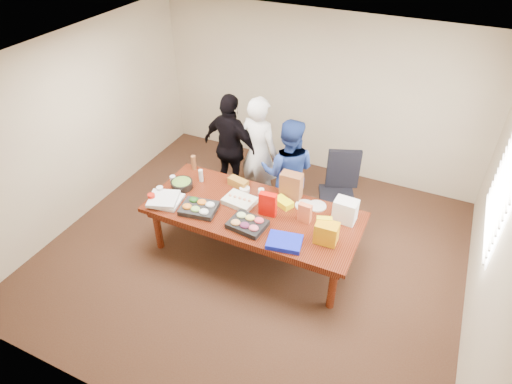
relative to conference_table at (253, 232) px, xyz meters
The scene contains 39 objects.
floor 0.39m from the conference_table, ahead, with size 5.50×5.00×0.02m, color #47301E.
ceiling 2.33m from the conference_table, ahead, with size 5.50×5.00×0.02m, color white.
wall_back 2.68m from the conference_table, 90.00° to the left, with size 5.50×0.04×2.70m, color beige.
wall_front 2.68m from the conference_table, 90.00° to the right, with size 5.50×0.04×2.70m, color beige.
wall_left 2.92m from the conference_table, behind, with size 0.04×5.00×2.70m, color beige.
wall_right 2.92m from the conference_table, ahead, with size 0.04×5.00×2.70m, color beige.
window_panel 3.00m from the conference_table, 12.44° to the left, with size 0.03×1.40×1.10m, color white.
window_blinds 2.97m from the conference_table, 12.62° to the left, with size 0.04×1.36×1.00m, color beige.
conference_table is the anchor object (origin of this frame).
office_chair 1.37m from the conference_table, 52.47° to the left, with size 0.57×0.57×1.12m, color black.
person_center 1.30m from the conference_table, 111.18° to the left, with size 0.66×0.43×1.81m, color silver.
person_right 1.03m from the conference_table, 82.70° to the left, with size 0.81×0.63×1.66m, color navy.
person_left 1.52m from the conference_table, 128.97° to the left, with size 1.02×0.42×1.74m, color black.
veggie_tray 0.82m from the conference_table, 155.28° to the right, with size 0.45×0.36×0.07m, color black.
fruit_tray 0.52m from the conference_table, 78.03° to the right, with size 0.45×0.35×0.07m, color black.
sheet_cake 0.48m from the conference_table, 163.05° to the left, with size 0.41×0.31×0.07m, color beige.
salad_bowl 1.20m from the conference_table, behind, with size 0.31×0.31×0.10m, color black.
chip_bag_blue 0.83m from the conference_table, 34.33° to the right, with size 0.41×0.30×0.06m, color #101DC7.
chip_bag_red 0.57m from the conference_table, ahead, with size 0.22×0.09×0.32m, color red.
chip_bag_yellow 1.10m from the conference_table, ahead, with size 0.18×0.07×0.28m, color yellow.
chip_bag_orange 0.84m from the conference_table, ahead, with size 0.17×0.07×0.26m, color orange.
mayo_jar 0.54m from the conference_table, 95.80° to the left, with size 0.08×0.08×0.13m, color white.
mustard_bottle 0.70m from the conference_table, 59.18° to the left, with size 0.06×0.06×0.18m, color orange.
dressing_bottle 1.41m from the conference_table, 156.91° to the left, with size 0.07×0.07×0.22m, color brown.
ranch_bottle 1.11m from the conference_table, 162.97° to the left, with size 0.06×0.06×0.19m, color silver.
banana_bunch 0.59m from the conference_table, 41.54° to the left, with size 0.26×0.15×0.09m, color #F4EB0A.
bread_loaf 0.73m from the conference_table, 136.34° to the left, with size 0.29×0.12×0.12m, color #976420.
kraft_bag 0.81m from the conference_table, 55.68° to the left, with size 0.28×0.16×0.37m, color brown.
red_cup 1.43m from the conference_table, 162.59° to the right, with size 0.10×0.10×0.13m, color #B01608.
clear_cup_a 1.39m from the conference_table, behind, with size 0.09×0.09×0.12m, color silver.
clear_cup_b 1.37m from the conference_table, behind, with size 0.08×0.08×0.11m, color silver.
pizza_box_lower 1.24m from the conference_table, 163.94° to the right, with size 0.37×0.37×0.04m, color white.
pizza_box_upper 1.28m from the conference_table, 163.07° to the right, with size 0.37×0.37×0.04m, color silver.
plate_a 0.79m from the conference_table, 32.87° to the left, with size 0.26×0.26×0.02m, color silver.
plate_b 0.93m from the conference_table, 31.01° to the left, with size 0.25×0.25×0.02m, color beige.
dip_bowl_a 0.60m from the conference_table, 39.66° to the left, with size 0.16×0.16×0.06m, color white.
dip_bowl_b 0.60m from the conference_table, 131.00° to the left, with size 0.14×0.14×0.06m, color white.
grocery_bag_white 1.28m from the conference_table, 15.70° to the left, with size 0.28×0.20×0.30m, color white.
grocery_bag_yellow 1.16m from the conference_table, ahead, with size 0.27×0.19×0.27m, color orange.
Camera 1 is at (1.91, -4.00, 4.34)m, focal length 30.73 mm.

